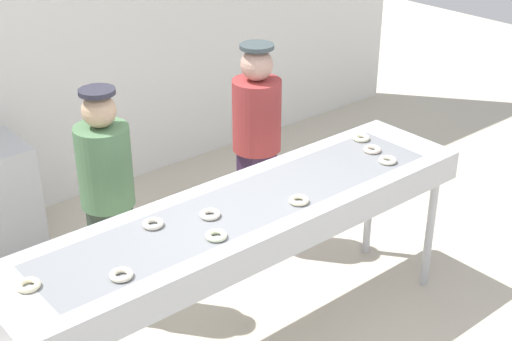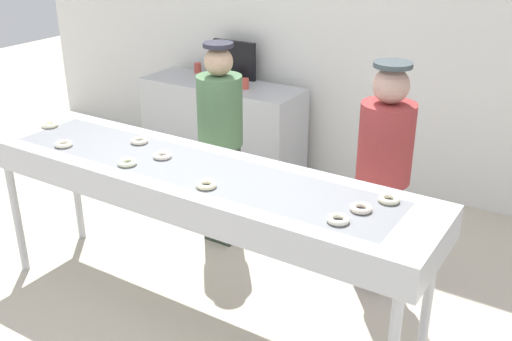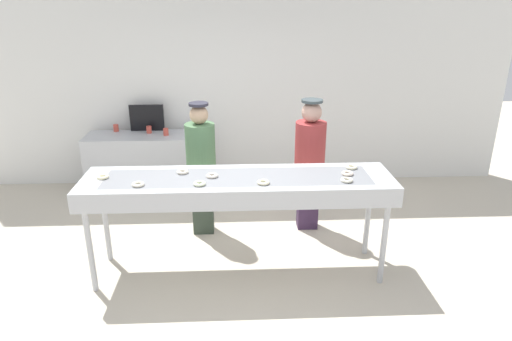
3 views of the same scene
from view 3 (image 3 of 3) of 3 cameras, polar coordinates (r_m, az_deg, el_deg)
The scene contains 19 objects.
ground_plane at distance 4.76m, azimuth -2.13°, elevation -12.52°, with size 16.00×16.00×0.00m, color beige.
back_wall at distance 6.59m, azimuth -2.60°, elevation 12.74°, with size 8.00×0.12×3.39m, color white.
fryer_conveyor at distance 4.31m, azimuth -2.30°, elevation -2.01°, with size 2.98×0.71×1.04m.
sugar_donut_0 at distance 4.12m, azimuth 0.94°, elevation -1.52°, with size 0.11×0.11×0.03m, color #FBF0C5.
sugar_donut_1 at distance 4.21m, azimuth -14.78°, elevation -1.71°, with size 0.11×0.11×0.03m, color white.
sugar_donut_2 at distance 4.60m, azimuth 12.07°, elevation 0.44°, with size 0.11×0.11×0.03m, color #F6EEC6.
sugar_donut_3 at distance 4.25m, azimuth 11.49°, elevation -1.19°, with size 0.11×0.11×0.03m, color white.
sugar_donut_4 at distance 4.12m, azimuth -7.20°, elevation -1.66°, with size 0.11×0.11×0.03m, color #EBF4C7.
sugar_donut_5 at distance 4.49m, azimuth -18.93°, elevation -0.76°, with size 0.11×0.11×0.03m, color #FBF2C2.
sugar_donut_6 at distance 4.30m, azimuth -5.61°, elevation -0.64°, with size 0.11×0.11×0.03m, color white.
sugar_donut_7 at distance 4.42m, azimuth 11.57°, elevation -0.35°, with size 0.11×0.11×0.03m, color #F7E1CA.
sugar_donut_8 at distance 4.43m, azimuth -9.32°, elevation -0.16°, with size 0.11×0.11×0.03m, color silver.
worker_baker at distance 5.16m, azimuth -7.00°, elevation 1.08°, with size 0.34×0.34×1.57m.
worker_assistant at distance 5.26m, azimuth 6.85°, elevation 1.73°, with size 0.35×0.35×1.59m.
prep_counter at distance 6.58m, azimuth -13.62°, elevation 0.81°, with size 1.65×0.57×0.86m, color #B7BABF.
paper_cup_0 at distance 6.36m, azimuth -11.40°, elevation 4.85°, with size 0.07×0.07×0.10m, color #CC4C3F.
paper_cup_1 at distance 6.74m, azimuth -17.39°, elevation 5.19°, with size 0.07×0.07×0.10m, color #CC4C3F.
paper_cup_2 at distance 6.52m, azimuth -13.47°, elevation 5.08°, with size 0.07×0.07×0.10m, color #CC4C3F.
menu_display at distance 6.62m, azimuth -13.72°, elevation 6.54°, with size 0.48×0.04×0.38m, color black.
Camera 3 is at (-0.01, -3.98, 2.61)m, focal length 31.43 mm.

